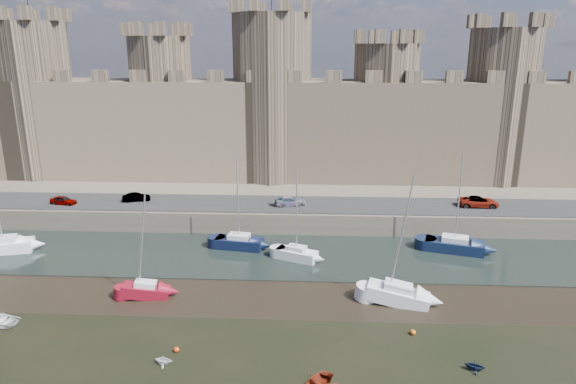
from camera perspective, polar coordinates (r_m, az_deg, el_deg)
name	(u,v)px	position (r m, az deg, el deg)	size (l,w,h in m)	color
water_channel	(237,255)	(54.77, -5.74, -6.95)	(160.00, 12.00, 0.08)	black
quay	(267,166)	(88.50, -2.38, 2.92)	(160.00, 60.00, 2.50)	#4C443A
road	(248,204)	(63.21, -4.49, -1.31)	(160.00, 7.00, 0.10)	black
castle	(254,114)	(74.94, -3.79, 8.60)	(108.50, 11.00, 29.00)	#42382B
car_0	(63,200)	(68.39, -23.69, -0.87)	(1.29, 3.22, 1.10)	gray
car_1	(136,197)	(66.60, -16.51, -0.58)	(1.17, 3.34, 1.10)	gray
car_2	(291,201)	(62.19, 0.29, -1.05)	(1.61, 3.95, 1.15)	gray
car_3	(479,202)	(65.84, 20.41, -1.03)	(2.19, 4.75, 1.32)	gray
sailboat_0	(3,245)	(62.72, -29.07, -5.17)	(6.18, 3.58, 10.85)	white
sailboat_1	(239,242)	(56.07, -5.45, -5.53)	(5.39, 2.80, 10.28)	black
sailboat_2	(296,253)	(53.04, 0.95, -6.81)	(4.60, 3.17, 9.25)	silver
sailboat_3	(455,245)	(57.85, 18.02, -5.59)	(6.45, 3.93, 10.58)	#0E1A33
sailboat_4	(146,290)	(47.42, -15.50, -10.41)	(4.18, 1.99, 9.44)	maroon
sailboat_5	(398,294)	(45.77, 12.10, -11.04)	(5.61, 3.14, 11.42)	white
dinghy_3	(164,360)	(38.41, -13.66, -17.71)	(1.06, 0.65, 1.23)	white
dinghy_7	(475,366)	(38.96, 20.06, -17.70)	(1.17, 0.72, 1.36)	black
buoy_1	(177,350)	(39.55, -12.28, -16.74)	(0.40, 0.40, 0.40)	#FF3C0B
buoy_3	(413,332)	(41.77, 13.70, -14.90)	(0.43, 0.43, 0.43)	#EE580A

